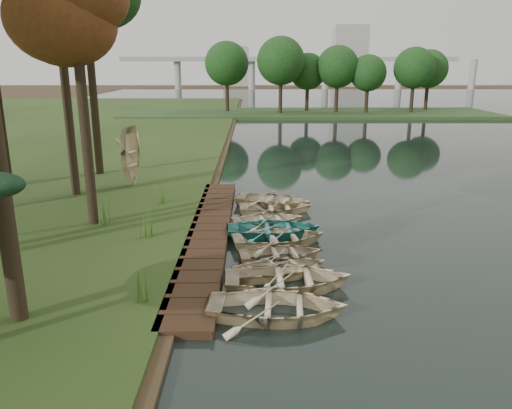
{
  "coord_description": "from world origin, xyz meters",
  "views": [
    {
      "loc": [
        0.19,
        -19.25,
        6.82
      ],
      "look_at": [
        0.32,
        -0.38,
        1.48
      ],
      "focal_mm": 35.0,
      "sensor_mm": 36.0,
      "label": 1
    }
  ],
  "objects_px": {
    "rowboat_0": "(277,304)",
    "rowboat_2": "(282,266)",
    "rowboat_1": "(288,276)",
    "stored_rowboat": "(133,179)",
    "boardwalk": "(209,233)"
  },
  "relations": [
    {
      "from": "rowboat_0",
      "to": "rowboat_1",
      "type": "distance_m",
      "value": 1.86
    },
    {
      "from": "rowboat_0",
      "to": "rowboat_2",
      "type": "relative_size",
      "value": 1.21
    },
    {
      "from": "boardwalk",
      "to": "rowboat_0",
      "type": "height_order",
      "value": "rowboat_0"
    },
    {
      "from": "rowboat_1",
      "to": "rowboat_0",
      "type": "bearing_deg",
      "value": 164.28
    },
    {
      "from": "rowboat_0",
      "to": "rowboat_1",
      "type": "relative_size",
      "value": 0.97
    },
    {
      "from": "rowboat_0",
      "to": "stored_rowboat",
      "type": "relative_size",
      "value": 1.19
    },
    {
      "from": "rowboat_1",
      "to": "stored_rowboat",
      "type": "height_order",
      "value": "stored_rowboat"
    },
    {
      "from": "boardwalk",
      "to": "rowboat_0",
      "type": "xyz_separation_m",
      "value": [
        2.45,
        -6.8,
        0.3
      ]
    },
    {
      "from": "rowboat_0",
      "to": "rowboat_2",
      "type": "xyz_separation_m",
      "value": [
        0.3,
        2.85,
        -0.07
      ]
    },
    {
      "from": "boardwalk",
      "to": "rowboat_1",
      "type": "height_order",
      "value": "rowboat_1"
    },
    {
      "from": "boardwalk",
      "to": "stored_rowboat",
      "type": "height_order",
      "value": "stored_rowboat"
    },
    {
      "from": "rowboat_1",
      "to": "rowboat_2",
      "type": "bearing_deg",
      "value": 4.99
    },
    {
      "from": "rowboat_0",
      "to": "rowboat_2",
      "type": "distance_m",
      "value": 2.86
    },
    {
      "from": "boardwalk",
      "to": "rowboat_1",
      "type": "bearing_deg",
      "value": -59.96
    },
    {
      "from": "boardwalk",
      "to": "stored_rowboat",
      "type": "bearing_deg",
      "value": 122.04
    }
  ]
}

